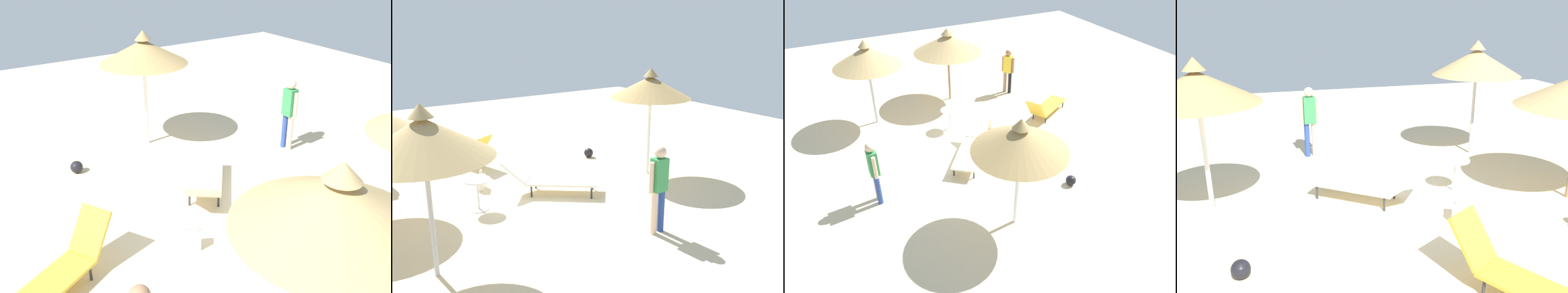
% 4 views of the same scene
% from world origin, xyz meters
% --- Properties ---
extents(ground, '(24.00, 24.00, 0.10)m').
position_xyz_m(ground, '(0.00, 0.00, -0.05)').
color(ground, beige).
extents(parasol_umbrella_far_right, '(2.40, 2.40, 2.63)m').
position_xyz_m(parasol_umbrella_far_right, '(3.40, -0.65, 2.11)').
color(parasol_umbrella_far_right, olive).
rests_on(parasol_umbrella_far_right, ground).
extents(parasol_umbrella_center, '(2.11, 2.11, 2.81)m').
position_xyz_m(parasol_umbrella_center, '(2.86, 2.23, 2.29)').
color(parasol_umbrella_center, '#B2B2B7').
rests_on(parasol_umbrella_center, ground).
extents(parasol_umbrella_front, '(2.05, 2.05, 2.78)m').
position_xyz_m(parasol_umbrella_front, '(-3.19, 0.45, 2.30)').
color(parasol_umbrella_front, white).
rests_on(parasol_umbrella_front, ground).
extents(lounge_chair_edge, '(2.15, 1.88, 0.83)m').
position_xyz_m(lounge_chair_edge, '(-0.34, 0.20, 0.38)').
color(lounge_chair_edge, silver).
rests_on(lounge_chair_edge, ground).
extents(lounge_chair_near_right, '(1.48, 2.08, 0.92)m').
position_xyz_m(lounge_chair_near_right, '(0.66, -3.02, 0.37)').
color(lounge_chair_near_right, gold).
rests_on(lounge_chair_near_right, ground).
extents(person_standing_far_left, '(0.40, 0.36, 1.69)m').
position_xyz_m(person_standing_far_left, '(2.91, -2.83, 0.98)').
color(person_standing_far_left, black).
rests_on(person_standing_far_left, ground).
extents(person_standing_back, '(0.47, 0.23, 1.73)m').
position_xyz_m(person_standing_back, '(-1.07, 3.11, 1.00)').
color(person_standing_back, beige).
rests_on(person_standing_back, ground).
extents(handbag, '(0.30, 0.35, 0.50)m').
position_xyz_m(handbag, '(0.89, -0.92, 0.19)').
color(handbag, beige).
rests_on(handbag, ground).
extents(side_table_round, '(0.57, 0.57, 0.69)m').
position_xyz_m(side_table_round, '(1.37, 0.18, 0.47)').
color(side_table_round, silver).
rests_on(side_table_round, ground).
extents(beach_ball, '(0.27, 0.27, 0.27)m').
position_xyz_m(beach_ball, '(-2.68, -1.57, 0.14)').
color(beach_ball, black).
rests_on(beach_ball, ground).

